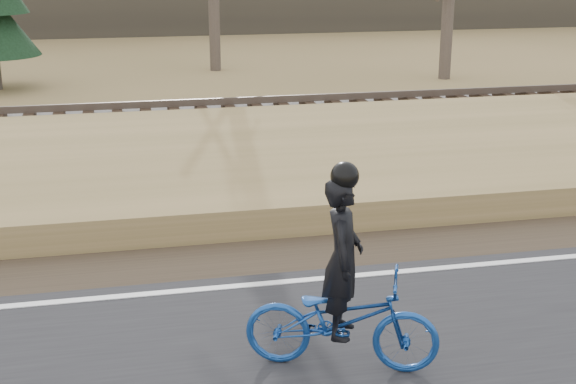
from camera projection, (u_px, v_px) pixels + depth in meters
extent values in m
plane|color=#977C4D|center=(77.00, 313.00, 8.98)|extent=(120.00, 120.00, 0.00)
cube|color=silver|center=(77.00, 300.00, 9.15)|extent=(120.00, 0.12, 0.01)
cube|color=#473A2B|center=(80.00, 270.00, 10.09)|extent=(120.00, 1.60, 0.04)
cube|color=#977C4D|center=(84.00, 188.00, 12.83)|extent=(120.00, 5.00, 0.44)
cube|color=slate|center=(89.00, 135.00, 16.38)|extent=(120.00, 3.00, 0.45)
cube|color=black|center=(88.00, 121.00, 16.29)|extent=(120.00, 2.40, 0.14)
cube|color=brown|center=(86.00, 121.00, 15.57)|extent=(120.00, 0.07, 0.15)
cube|color=brown|center=(88.00, 107.00, 16.92)|extent=(120.00, 0.07, 0.15)
imported|color=navy|center=(342.00, 320.00, 7.59)|extent=(1.95, 1.26, 0.97)
imported|color=black|center=(343.00, 258.00, 7.40)|extent=(0.55, 0.66, 1.54)
sphere|color=black|center=(345.00, 176.00, 7.16)|extent=(0.26, 0.26, 0.26)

